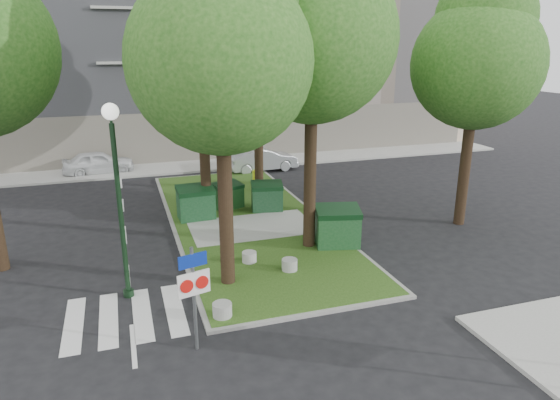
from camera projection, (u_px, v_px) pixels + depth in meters
name	position (u px, v px, depth m)	size (l,w,h in m)	color
ground	(300.00, 316.00, 13.93)	(120.00, 120.00, 0.00)	black
median_island	(246.00, 220.00, 21.32)	(6.00, 16.00, 0.12)	#244614
median_kerb	(246.00, 220.00, 21.32)	(6.30, 16.30, 0.10)	gray
building_sidewalk	(196.00, 166.00, 30.69)	(42.00, 3.00, 0.12)	#999993
zebra_crossing	(158.00, 311.00, 14.18)	(5.00, 3.00, 0.01)	silver
apartment_building	(174.00, 32.00, 35.10)	(41.00, 12.00, 16.00)	#BDA98E
tree_median_near_left	(223.00, 42.00, 13.63)	(5.20, 5.20, 10.53)	black
tree_median_near_right	(315.00, 21.00, 16.28)	(5.60, 5.60, 11.46)	black
tree_median_mid	(202.00, 51.00, 19.78)	(4.80, 4.80, 9.99)	black
tree_median_far	(259.00, 20.00, 23.04)	(5.80, 5.80, 11.93)	black
tree_street_right	(479.00, 52.00, 19.10)	(5.00, 5.00, 10.06)	black
dumpster_a	(196.00, 203.00, 21.19)	(1.60, 1.16, 1.44)	#103C1B
dumpster_b	(228.00, 195.00, 22.61)	(1.52, 1.29, 1.19)	#113C13
dumpster_c	(267.00, 196.00, 22.29)	(1.55, 1.22, 1.29)	#10351A
dumpster_d	(337.00, 227.00, 18.36)	(1.83, 1.48, 1.50)	#13401B
bollard_left	(222.00, 310.00, 13.67)	(0.53, 0.53, 0.38)	#969691
bollard_right	(290.00, 265.00, 16.47)	(0.52, 0.52, 0.37)	#989893
bollard_mid	(249.00, 257.00, 17.09)	(0.50, 0.50, 0.35)	#ADACA7
litter_bin	(256.00, 177.00, 26.63)	(0.40, 0.40, 0.70)	#C5D519
street_lamp	(117.00, 180.00, 13.97)	(0.46, 0.46, 5.77)	black
traffic_sign_pole	(193.00, 285.00, 11.94)	(0.81, 0.26, 2.74)	slate
car_white	(98.00, 162.00, 28.97)	(1.59, 3.95, 1.35)	silver
car_silver	(262.00, 159.00, 29.61)	(1.46, 4.19, 1.38)	#A8ACB0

